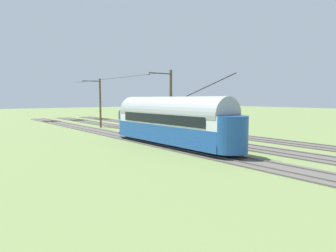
% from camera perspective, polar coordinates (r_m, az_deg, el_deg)
% --- Properties ---
extents(ground_plane, '(220.00, 220.00, 0.00)m').
position_cam_1_polar(ground_plane, '(32.10, 3.40, -2.21)').
color(ground_plane, olive).
extents(track_streetcar_siding, '(2.80, 80.00, 0.18)m').
position_cam_1_polar(track_streetcar_siding, '(35.69, 9.08, -1.43)').
color(track_streetcar_siding, '#56514C').
rests_on(track_streetcar_siding, ground).
extents(track_adjacent_siding, '(2.80, 80.00, 0.18)m').
position_cam_1_polar(track_adjacent_siding, '(32.33, 3.04, -2.06)').
color(track_adjacent_siding, '#56514C').
rests_on(track_adjacent_siding, ground).
extents(track_third_siding, '(2.80, 80.00, 0.18)m').
position_cam_1_polar(track_third_siding, '(29.42, -4.30, -2.79)').
color(track_third_siding, '#56514C').
rests_on(track_third_siding, ground).
extents(vintage_streetcar, '(2.65, 15.75, 5.69)m').
position_cam_1_polar(vintage_streetcar, '(25.92, 0.51, 1.03)').
color(vintage_streetcar, '#1E4C93').
rests_on(vintage_streetcar, ground).
extents(catenary_pole_foreground, '(2.79, 0.28, 6.95)m').
position_cam_1_polar(catenary_pole_foreground, '(44.16, -12.77, 4.44)').
color(catenary_pole_foreground, brown).
rests_on(catenary_pole_foreground, ground).
extents(catenary_pole_mid_near, '(2.79, 0.28, 6.95)m').
position_cam_1_polar(catenary_pole_mid_near, '(30.00, 0.42, 4.25)').
color(catenary_pole_mid_near, brown).
rests_on(catenary_pole_mid_near, ground).
extents(overhead_wire_run, '(2.59, 20.43, 0.18)m').
position_cam_1_polar(overhead_wire_run, '(36.33, -11.30, 8.70)').
color(overhead_wire_run, black).
rests_on(overhead_wire_run, ground).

